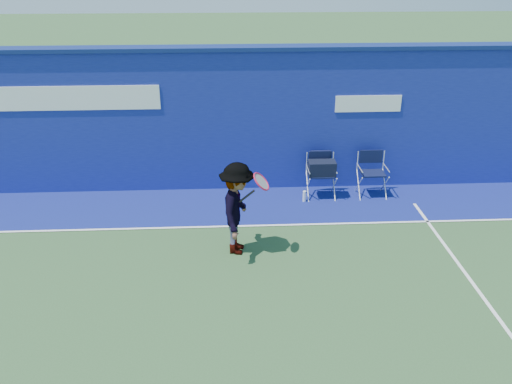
{
  "coord_description": "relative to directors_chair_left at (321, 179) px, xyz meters",
  "views": [
    {
      "loc": [
        0.66,
        -6.01,
        4.93
      ],
      "look_at": [
        1.1,
        2.6,
        1.0
      ],
      "focal_mm": 38.0,
      "sensor_mm": 36.0,
      "label": 1
    }
  ],
  "objects": [
    {
      "name": "directors_chair_left",
      "position": [
        0.0,
        0.0,
        0.0
      ],
      "size": [
        0.57,
        0.53,
        0.96
      ],
      "color": "silver",
      "rests_on": "ground"
    },
    {
      "name": "water_bottle",
      "position": [
        -0.38,
        -0.23,
        -0.29
      ],
      "size": [
        0.07,
        0.07,
        0.24
      ],
      "primitive_type": "cylinder",
      "color": "silver",
      "rests_on": "ground"
    },
    {
      "name": "tennis_player",
      "position": [
        -1.82,
        -2.19,
        0.42
      ],
      "size": [
        0.98,
        1.16,
        1.65
      ],
      "color": "#EA4738",
      "rests_on": "ground"
    },
    {
      "name": "directors_chair_right",
      "position": [
        1.11,
        0.02,
        -0.11
      ],
      "size": [
        0.57,
        0.51,
        0.95
      ],
      "color": "silver",
      "rests_on": "ground"
    },
    {
      "name": "ground",
      "position": [
        -2.59,
        -4.49,
        -0.41
      ],
      "size": [
        80.0,
        80.0,
        0.0
      ],
      "primitive_type": "plane",
      "color": "#2E4F2A",
      "rests_on": "ground"
    },
    {
      "name": "stadium_wall",
      "position": [
        -2.59,
        0.71,
        1.14
      ],
      "size": [
        24.0,
        0.5,
        3.08
      ],
      "color": "navy",
      "rests_on": "ground"
    },
    {
      "name": "court_lines",
      "position": [
        -2.59,
        -3.89,
        -0.4
      ],
      "size": [
        24.0,
        12.0,
        0.01
      ],
      "color": "white",
      "rests_on": "out_of_bounds_strip"
    },
    {
      "name": "out_of_bounds_strip",
      "position": [
        -2.59,
        -0.39,
        -0.4
      ],
      "size": [
        24.0,
        1.8,
        0.01
      ],
      "primitive_type": "cube",
      "color": "navy",
      "rests_on": "ground"
    }
  ]
}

